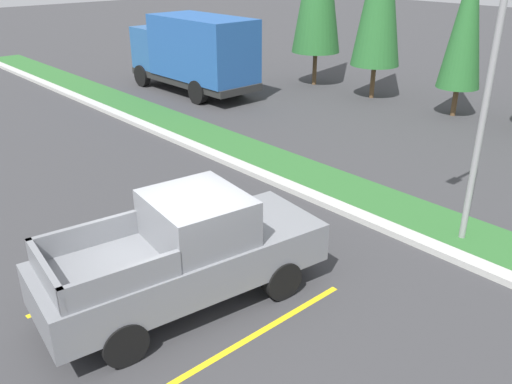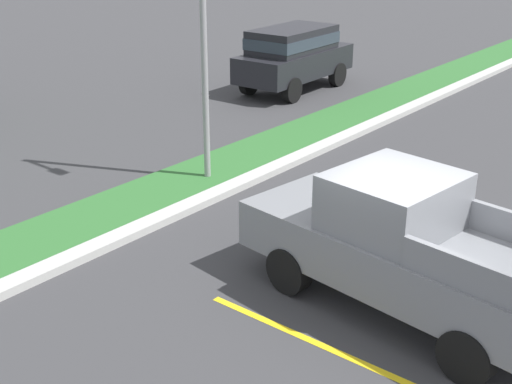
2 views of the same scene
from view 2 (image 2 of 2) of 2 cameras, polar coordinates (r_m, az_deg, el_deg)
The scene contains 8 objects.
ground_plane at distance 10.75m, azimuth 11.54°, elevation -9.33°, with size 120.00×120.00×0.00m, color #38383A.
parking_line_near at distance 9.55m, azimuth 7.64°, elevation -13.49°, with size 0.12×4.80×0.01m, color yellow.
parking_line_far at distance 11.94m, azimuth 15.54°, elevation -6.30°, with size 0.12×4.80×0.01m, color yellow.
curb_strip at distance 13.40m, azimuth -7.60°, elevation -2.06°, with size 56.00×0.40×0.15m, color #B2B2AD.
grass_median at distance 14.17m, azimuth -10.68°, elevation -1.05°, with size 56.00×1.80×0.06m, color #2D662D.
pickup_truck_main at distance 10.23m, azimuth 12.30°, elevation -4.47°, with size 2.53×5.42×2.10m.
suv_distant at distance 23.03m, azimuth 3.18°, elevation 11.47°, with size 4.66×2.08×2.10m.
street_light at distance 14.40m, azimuth -4.00°, elevation 15.45°, with size 0.24×1.49×6.61m.
Camera 2 is at (-8.30, -3.97, 5.56)m, focal length 47.80 mm.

